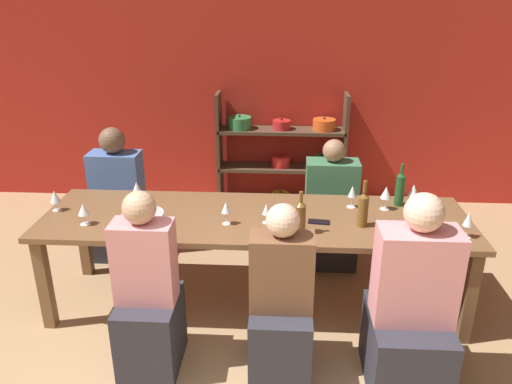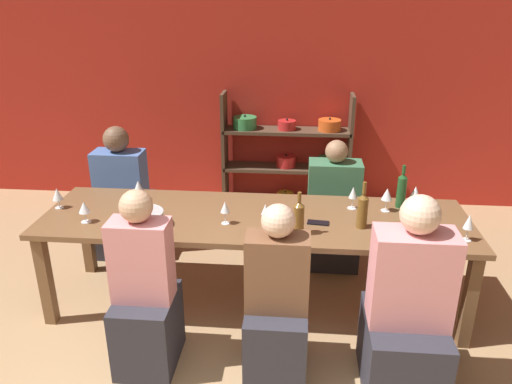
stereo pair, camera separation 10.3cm
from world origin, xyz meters
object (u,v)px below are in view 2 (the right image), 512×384
(wine_glass_empty_a, at_px, (138,187))
(person_near_c, at_px, (146,303))
(shelf_unit, at_px, (290,159))
(cell_phone, at_px, (318,223))
(wine_bottle_dark, at_px, (299,217))
(wine_glass_empty_b, at_px, (353,193))
(wine_glass_empty_c, at_px, (57,194))
(person_near_b, at_px, (277,315))
(wine_glass_red_c, at_px, (387,195))
(wine_glass_white_c, at_px, (225,208))
(wine_bottle_green, at_px, (402,190))
(wine_glass_white_a, at_px, (469,223))
(wine_glass_red_d, at_px, (420,205))
(dining_table, at_px, (255,225))
(person_near_a, at_px, (406,322))
(person_far_a, at_px, (332,219))
(wine_glass_white_b, at_px, (265,210))
(wine_bottle_amber, at_px, (363,210))
(mixing_bowl, at_px, (143,218))
(wine_glass_red_a, at_px, (84,208))
(person_far_b, at_px, (123,206))
(wine_glass_red_b, at_px, (415,193))

(wine_glass_empty_a, distance_m, person_near_c, 1.07)
(shelf_unit, height_order, cell_phone, shelf_unit)
(wine_bottle_dark, xyz_separation_m, wine_glass_empty_b, (0.40, 0.46, -0.00))
(wine_bottle_dark, bearing_deg, wine_glass_empty_b, 49.01)
(wine_glass_empty_c, xyz_separation_m, person_near_b, (1.68, -0.76, -0.43))
(wine_glass_empty_a, distance_m, person_near_b, 1.54)
(wine_glass_red_c, xyz_separation_m, person_near_b, (-0.76, -0.92, -0.45))
(wine_glass_empty_a, bearing_deg, wine_glass_white_c, -26.46)
(wine_glass_empty_b, bearing_deg, wine_bottle_dark, -130.99)
(wine_bottle_green, xyz_separation_m, wine_glass_empty_c, (-2.56, -0.25, -0.03))
(person_near_b, bearing_deg, wine_glass_white_a, 21.81)
(wine_glass_white_c, bearing_deg, person_near_b, -56.47)
(wine_glass_red_d, bearing_deg, wine_glass_white_c, -171.58)
(wine_bottle_green, bearing_deg, dining_table, -166.02)
(wine_glass_red_c, bearing_deg, person_near_a, -89.79)
(cell_phone, distance_m, person_far_a, 0.93)
(person_far_a, bearing_deg, wine_glass_empty_c, 19.62)
(wine_bottle_dark, xyz_separation_m, wine_glass_white_a, (1.10, 0.00, 0.00))
(person_far_a, xyz_separation_m, person_near_b, (-0.42, -1.51, 0.03))
(wine_glass_empty_c, relative_size, person_near_b, 0.14)
(wine_glass_white_b, bearing_deg, wine_bottle_amber, -0.93)
(wine_glass_white_a, distance_m, wine_glass_white_c, 1.62)
(wine_glass_empty_a, xyz_separation_m, cell_phone, (1.38, -0.30, -0.11))
(wine_bottle_dark, bearing_deg, dining_table, 141.40)
(cell_phone, bearing_deg, person_far_a, 79.00)
(wine_bottle_amber, relative_size, wine_glass_white_a, 1.81)
(wine_glass_white_a, relative_size, cell_phone, 1.18)
(wine_glass_empty_b, distance_m, person_near_b, 1.16)
(wine_glass_empty_c, height_order, wine_glass_red_c, wine_glass_red_c)
(wine_bottle_dark, xyz_separation_m, person_far_a, (0.30, 1.02, -0.47))
(wine_glass_red_c, height_order, person_far_a, person_far_a)
(mixing_bowl, bearing_deg, wine_bottle_green, 15.09)
(wine_glass_red_a, relative_size, person_far_b, 0.13)
(wine_glass_red_b, bearing_deg, shelf_unit, 119.95)
(person_near_a, relative_size, person_near_b, 1.09)
(wine_glass_red_d, bearing_deg, person_near_b, -140.58)
(wine_bottle_amber, height_order, wine_glass_red_b, wine_bottle_amber)
(mixing_bowl, bearing_deg, person_far_b, 117.35)
(person_near_b, bearing_deg, person_near_a, -3.20)
(wine_glass_white_b, xyz_separation_m, person_far_a, (0.54, 0.87, -0.45))
(wine_glass_empty_a, bearing_deg, wine_glass_red_b, 1.34)
(wine_glass_empty_b, height_order, wine_glass_white_b, wine_glass_empty_b)
(dining_table, xyz_separation_m, person_near_a, (0.96, -0.78, -0.22))
(wine_glass_white_a, bearing_deg, dining_table, 170.01)
(wine_glass_empty_c, relative_size, wine_glass_white_c, 0.94)
(wine_glass_empty_b, distance_m, wine_glass_red_c, 0.25)
(shelf_unit, bearing_deg, person_near_a, -74.69)
(wine_bottle_amber, bearing_deg, wine_glass_empty_a, 168.53)
(dining_table, xyz_separation_m, person_near_c, (-0.62, -0.71, -0.22))
(person_near_a, bearing_deg, wine_glass_red_c, 90.21)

